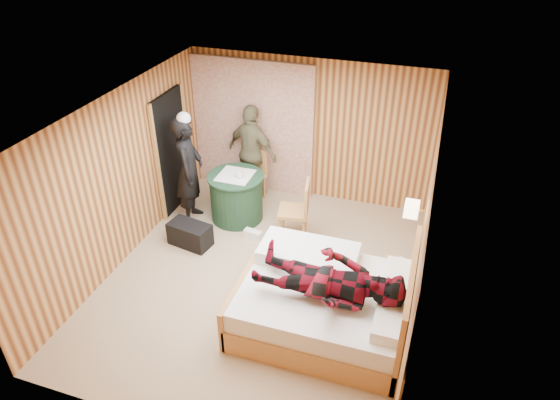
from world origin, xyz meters
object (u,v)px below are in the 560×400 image
(chair_near, at_px, (299,207))
(nightstand, at_px, (395,286))
(bed, at_px, (328,302))
(woman_standing, at_px, (189,171))
(round_table, at_px, (236,197))
(duffel_bag, at_px, (190,234))
(man_on_bed, at_px, (329,273))
(chair_far, at_px, (254,170))
(man_at_table, at_px, (252,152))
(wall_lamp, at_px, (412,209))

(chair_near, bearing_deg, nightstand, 47.55)
(bed, distance_m, woman_standing, 3.22)
(round_table, bearing_deg, bed, -42.89)
(duffel_bag, xyz_separation_m, woman_standing, (-0.28, 0.68, 0.73))
(nightstand, bearing_deg, man_on_bed, -130.30)
(chair_far, distance_m, duffel_bag, 1.75)
(duffel_bag, xyz_separation_m, man_on_bed, (2.47, -1.18, 0.83))
(chair_far, height_order, man_at_table, man_at_table)
(duffel_bag, bearing_deg, wall_lamp, 10.78)
(wall_lamp, xyz_separation_m, bed, (-0.80, -0.98, -0.96))
(chair_near, xyz_separation_m, man_on_bed, (0.91, -1.89, 0.43))
(nightstand, xyz_separation_m, chair_far, (-2.75, 1.97, 0.25))
(round_table, xyz_separation_m, man_on_bed, (2.06, -2.11, 0.60))
(bed, distance_m, man_on_bed, 0.72)
(round_table, bearing_deg, duffel_bag, -113.78)
(nightstand, distance_m, chair_far, 3.40)
(chair_far, relative_size, woman_standing, 0.51)
(round_table, distance_m, chair_near, 1.18)
(man_on_bed, bearing_deg, nightstand, 49.70)
(chair_far, xyz_separation_m, man_on_bed, (2.02, -2.83, 0.48))
(man_at_table, bearing_deg, woman_standing, 73.64)
(chair_far, bearing_deg, duffel_bag, -81.85)
(nightstand, xyz_separation_m, man_on_bed, (-0.73, -0.86, 0.73))
(nightstand, xyz_separation_m, woman_standing, (-3.48, 1.00, 0.63))
(nightstand, bearing_deg, woman_standing, 163.96)
(bed, height_order, chair_near, bed)
(man_on_bed, bearing_deg, chair_far, 125.53)
(nightstand, distance_m, woman_standing, 3.67)
(chair_far, bearing_deg, man_at_table, 143.74)
(man_on_bed, bearing_deg, wall_lamp, 57.44)
(duffel_bag, xyz_separation_m, man_at_table, (0.41, 1.71, 0.68))
(woman_standing, bearing_deg, wall_lamp, -116.59)
(chair_far, bearing_deg, bed, -29.47)
(chair_near, xyz_separation_m, woman_standing, (-1.84, -0.03, 0.33))
(bed, bearing_deg, chair_near, 117.88)
(chair_near, relative_size, duffel_bag, 1.54)
(nightstand, xyz_separation_m, man_at_table, (-2.79, 2.03, 0.57))
(round_table, bearing_deg, man_at_table, 90.00)
(duffel_bag, bearing_deg, woman_standing, 122.89)
(man_at_table, bearing_deg, duffel_bag, 94.09)
(wall_lamp, distance_m, duffel_bag, 3.42)
(woman_standing, bearing_deg, man_on_bed, -140.24)
(round_table, relative_size, man_at_table, 0.54)
(chair_near, height_order, man_on_bed, man_on_bed)
(bed, height_order, round_table, bed)
(round_table, distance_m, chair_far, 0.73)
(bed, distance_m, man_at_table, 3.38)
(wall_lamp, distance_m, nightstand, 1.07)
(woman_standing, height_order, man_on_bed, man_on_bed)
(duffel_bag, bearing_deg, chair_near, 34.57)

